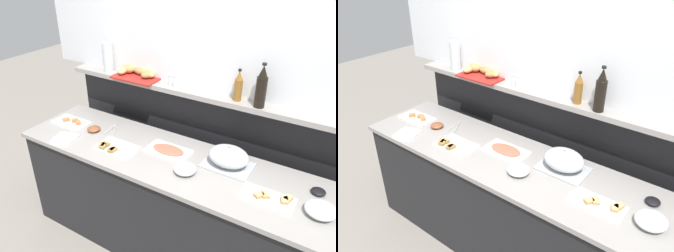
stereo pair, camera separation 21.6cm
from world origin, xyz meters
The scene contains 21 objects.
ground_plane centered at (0.00, 0.60, 0.00)m, with size 12.00×12.00×0.00m, color gray.
buffet_counter centered at (0.00, 0.00, 0.45)m, with size 2.56×0.66×0.90m.
back_ledge_unit centered at (0.00, 0.51, 0.67)m, with size 2.59×0.22×1.27m.
upper_wall_panel centered at (0.00, 0.53, 1.93)m, with size 3.19×0.08×1.33m, color white.
sandwich_platter_rear centered at (0.70, -0.07, 0.91)m, with size 0.33×0.16×0.04m.
sandwich_platter_front centered at (-0.47, -0.11, 0.91)m, with size 0.32×0.20×0.04m.
sandwich_platter_side centered at (-1.06, 0.02, 0.91)m, with size 0.32×0.19×0.04m.
cold_cuts_platter centered at (-0.10, 0.07, 0.91)m, with size 0.34×0.19×0.02m.
serving_cloche centered at (0.35, 0.13, 0.97)m, with size 0.34×0.24×0.17m.
glass_bowl_large centered at (0.99, -0.05, 0.93)m, with size 0.18×0.18×0.07m.
glass_bowl_medium centered at (0.13, -0.10, 0.93)m, with size 0.16×0.16×0.06m.
condiment_bowl_cream centered at (-0.79, 0.01, 0.92)m, with size 0.11×0.11×0.04m, color brown.
condiment_bowl_teal centered at (0.94, 0.14, 0.92)m, with size 0.09×0.09×0.03m, color black.
serving_tongs centered at (-0.67, 0.11, 0.91)m, with size 0.11×0.19×0.01m.
napkin_stack centered at (-0.89, -0.22, 0.91)m, with size 0.17×0.17×0.02m, color white.
vinegar_bottle_amber centered at (0.26, 0.43, 1.37)m, with size 0.06×0.06×0.24m.
wine_bottle_dark centered at (0.43, 0.40, 1.41)m, with size 0.08×0.08×0.32m.
salt_shaker centered at (-0.30, 0.43, 1.31)m, with size 0.03×0.03×0.09m.
pepper_shaker centered at (-0.26, 0.43, 1.31)m, with size 0.03×0.03×0.09m.
bread_basket centered at (-0.65, 0.45, 1.30)m, with size 0.41×0.26×0.08m.
water_carafe centered at (-0.95, 0.43, 1.40)m, with size 0.09×0.09×0.26m, color silver.
Camera 2 is at (1.18, -1.61, 2.25)m, focal length 35.71 mm.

